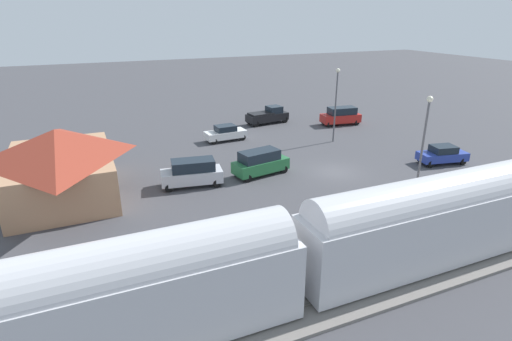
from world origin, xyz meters
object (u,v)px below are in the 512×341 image
object	(u,v)px
sedan_blue	(442,154)
sedan_white	(226,133)
suv_red	(341,116)
suv_green	(260,162)
passenger_train	(298,251)
pickup_black	(268,115)
station_building	(60,162)
light_pole_lot_center	(336,97)
light_pole_near_platform	(424,137)
pedestrian_on_platform	(320,221)
suv_silver	(192,172)

from	to	relation	value
sedan_blue	sedan_white	size ratio (longest dim) A/B	1.04
suv_red	suv_green	distance (m)	20.14
passenger_train	pickup_black	distance (m)	34.74
sedan_white	pickup_black	xyz separation A→B (m)	(5.02, -7.53, 0.15)
passenger_train	station_building	bearing A→B (deg)	29.95
station_building	light_pole_lot_center	size ratio (longest dim) A/B	1.43
passenger_train	suv_red	xyz separation A→B (m)	(27.76, -21.68, -1.71)
sedan_blue	pickup_black	distance (m)	21.88
suv_red	light_pole_near_platform	size ratio (longest dim) A/B	0.65
pedestrian_on_platform	light_pole_near_platform	world-z (taller)	light_pole_near_platform
station_building	light_pole_lot_center	bearing A→B (deg)	-81.80
pickup_black	light_pole_lot_center	xyz separation A→B (m)	(-10.08, -3.23, 3.94)
sedan_white	light_pole_near_platform	distance (m)	22.11
sedan_blue	suv_silver	world-z (taller)	suv_silver
suv_red	suv_silver	world-z (taller)	same
suv_red	sedan_white	distance (m)	15.78
suv_green	sedan_white	size ratio (longest dim) A/B	1.12
pedestrian_on_platform	pickup_black	xyz separation A→B (m)	(27.39, -9.27, -0.25)
pickup_black	light_pole_near_platform	world-z (taller)	light_pole_near_platform
passenger_train	light_pole_near_platform	bearing A→B (deg)	-64.15
suv_silver	light_pole_lot_center	bearing A→B (deg)	-71.56
sedan_white	light_pole_lot_center	xyz separation A→B (m)	(-5.07, -10.76, 4.09)
pedestrian_on_platform	sedan_white	size ratio (longest dim) A/B	0.37
passenger_train	light_pole_near_platform	size ratio (longest dim) A/B	4.80
suv_red	suv_green	world-z (taller)	same
pedestrian_on_platform	suv_green	distance (m)	11.53
suv_silver	passenger_train	bearing A→B (deg)	-177.16
sedan_blue	sedan_white	world-z (taller)	same
pedestrian_on_platform	sedan_blue	size ratio (longest dim) A/B	0.36
suv_red	suv_green	bearing A→B (deg)	125.46
sedan_blue	suv_green	size ratio (longest dim) A/B	0.92
sedan_white	suv_silver	size ratio (longest dim) A/B	0.89
station_building	sedan_white	size ratio (longest dim) A/B	2.46
light_pole_near_platform	light_pole_lot_center	size ratio (longest dim) A/B	0.99
suv_red	suv_silver	bearing A→B (deg)	117.49
suv_red	sedan_white	bearing A→B (deg)	92.91
passenger_train	suv_green	distance (m)	17.01
passenger_train	pedestrian_on_platform	xyz separation A→B (m)	(4.60, -4.19, -1.58)
suv_red	suv_silver	xyz separation A→B (m)	(-11.69, 22.47, 0.00)
pedestrian_on_platform	sedan_blue	distance (m)	19.36
pedestrian_on_platform	sedan_white	xyz separation A→B (m)	(22.37, -1.74, -0.40)
sedan_blue	suv_red	size ratio (longest dim) A/B	0.93
suv_green	pickup_black	size ratio (longest dim) A/B	0.93
pedestrian_on_platform	light_pole_lot_center	xyz separation A→B (m)	(17.30, -12.49, 3.69)
light_pole_near_platform	sedan_blue	bearing A→B (deg)	-57.77
pickup_black	suv_silver	bearing A→B (deg)	138.15
station_building	suv_red	world-z (taller)	station_building
sedan_blue	pickup_black	xyz separation A→B (m)	(20.09, 8.66, 0.15)
sedan_blue	passenger_train	bearing A→B (deg)	118.27
station_building	sedan_blue	xyz separation A→B (m)	(-6.11, -32.48, -1.90)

